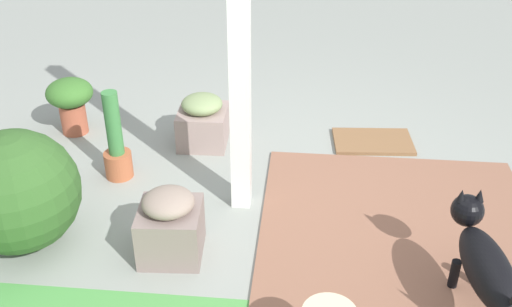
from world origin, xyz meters
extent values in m
plane|color=gray|center=(0.00, 0.00, 0.00)|extent=(12.00, 12.00, 0.00)
cube|color=#8E5F49|center=(-0.86, 0.59, 0.01)|extent=(1.80, 2.40, 0.02)
cube|color=white|center=(0.19, 0.07, 1.28)|extent=(0.13, 0.13, 2.56)
cube|color=gray|center=(0.59, -0.73, 0.15)|extent=(0.39, 0.40, 0.29)
ellipsoid|color=#819662|center=(0.59, -0.73, 0.35)|extent=(0.32, 0.32, 0.14)
cube|color=gray|center=(0.55, 0.64, 0.16)|extent=(0.39, 0.40, 0.32)
ellipsoid|color=gray|center=(0.55, 0.64, 0.38)|extent=(0.31, 0.31, 0.14)
sphere|color=#315A25|center=(1.48, 0.62, 0.38)|extent=(0.76, 0.76, 0.76)
cylinder|color=#AF5B38|center=(1.13, -0.19, 0.10)|extent=(0.20, 0.20, 0.20)
cylinder|color=#3C7D3F|center=(1.13, -0.19, 0.44)|extent=(0.11, 0.11, 0.48)
cylinder|color=#A75239|center=(1.69, -0.81, 0.13)|extent=(0.21, 0.21, 0.26)
ellipsoid|color=#3A6F2A|center=(1.69, -0.81, 0.36)|extent=(0.38, 0.38, 0.23)
ellipsoid|color=black|center=(-1.20, 0.98, 0.32)|extent=(0.29, 0.67, 0.24)
sphere|color=black|center=(-1.15, 0.60, 0.41)|extent=(0.19, 0.19, 0.19)
cone|color=black|center=(-1.10, 0.61, 0.52)|extent=(0.05, 0.05, 0.08)
cone|color=black|center=(-1.20, 0.60, 0.52)|extent=(0.05, 0.05, 0.08)
cylinder|color=black|center=(-1.10, 0.79, 0.10)|extent=(0.05, 0.05, 0.20)
cylinder|color=black|center=(-1.25, 0.77, 0.10)|extent=(0.05, 0.05, 0.20)
cube|color=brown|center=(-0.77, -0.86, 0.01)|extent=(0.65, 0.45, 0.03)
camera|label=1|loc=(-0.24, 3.45, 2.41)|focal=42.26mm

